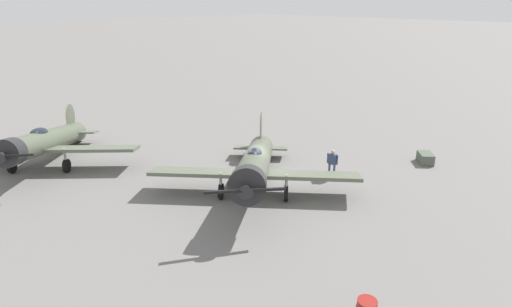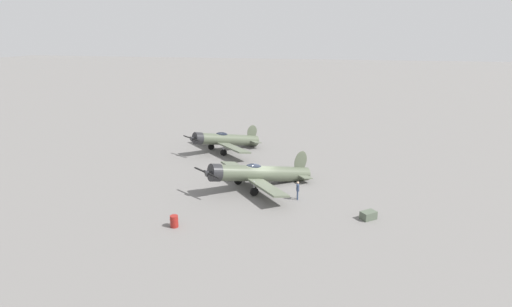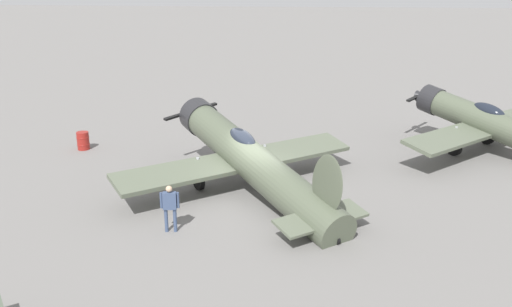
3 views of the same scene
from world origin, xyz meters
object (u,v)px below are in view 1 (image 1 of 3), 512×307
(airplane_foreground, at_px, (255,164))
(equipment_crate, at_px, (425,158))
(ground_crew_mechanic, at_px, (332,161))
(airplane_mid_apron, at_px, (44,142))

(airplane_foreground, relative_size, equipment_crate, 7.30)
(ground_crew_mechanic, bearing_deg, equipment_crate, 144.78)
(airplane_foreground, xyz_separation_m, airplane_mid_apron, (-6.87, 11.15, 0.10))
(equipment_crate, bearing_deg, airplane_mid_apron, 136.80)
(ground_crew_mechanic, bearing_deg, airplane_mid_apron, -61.58)
(airplane_mid_apron, bearing_deg, ground_crew_mechanic, 82.29)
(ground_crew_mechanic, distance_m, equipment_crate, 6.65)
(airplane_foreground, xyz_separation_m, equipment_crate, (10.07, -4.76, -1.08))
(airplane_foreground, relative_size, ground_crew_mechanic, 6.15)
(airplane_mid_apron, height_order, ground_crew_mechanic, airplane_mid_apron)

